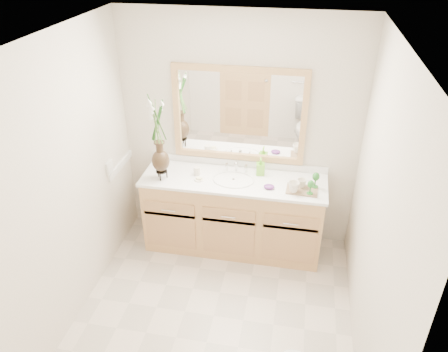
% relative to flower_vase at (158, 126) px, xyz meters
% --- Properties ---
extents(floor, '(2.60, 2.60, 0.00)m').
position_rel_flower_vase_xyz_m(floor, '(0.70, -0.90, -1.39)').
color(floor, '#B9AC9E').
rests_on(floor, ground).
extents(ceiling, '(2.40, 2.60, 0.02)m').
position_rel_flower_vase_xyz_m(ceiling, '(0.70, -0.90, 1.01)').
color(ceiling, white).
rests_on(ceiling, wall_back).
extents(wall_back, '(2.40, 0.02, 2.40)m').
position_rel_flower_vase_xyz_m(wall_back, '(0.70, 0.40, -0.19)').
color(wall_back, silver).
rests_on(wall_back, floor).
extents(wall_front, '(2.40, 0.02, 2.40)m').
position_rel_flower_vase_xyz_m(wall_front, '(0.70, -2.20, -0.19)').
color(wall_front, silver).
rests_on(wall_front, floor).
extents(wall_left, '(0.02, 2.60, 2.40)m').
position_rel_flower_vase_xyz_m(wall_left, '(-0.50, -0.90, -0.19)').
color(wall_left, silver).
rests_on(wall_left, floor).
extents(wall_right, '(0.02, 2.60, 2.40)m').
position_rel_flower_vase_xyz_m(wall_right, '(1.90, -0.90, -0.19)').
color(wall_right, silver).
rests_on(wall_right, floor).
extents(vanity, '(1.80, 0.55, 0.80)m').
position_rel_flower_vase_xyz_m(vanity, '(0.70, 0.12, -0.99)').
color(vanity, tan).
rests_on(vanity, floor).
extents(counter, '(1.84, 0.57, 0.03)m').
position_rel_flower_vase_xyz_m(counter, '(0.70, 0.12, -0.58)').
color(counter, white).
rests_on(counter, vanity).
extents(sink, '(0.38, 0.34, 0.23)m').
position_rel_flower_vase_xyz_m(sink, '(0.70, 0.10, -0.62)').
color(sink, white).
rests_on(sink, counter).
extents(mirror, '(1.32, 0.04, 0.97)m').
position_rel_flower_vase_xyz_m(mirror, '(0.70, 0.38, 0.01)').
color(mirror, white).
rests_on(mirror, wall_back).
extents(switch_plate, '(0.02, 0.12, 0.12)m').
position_rel_flower_vase_xyz_m(switch_plate, '(-0.48, -0.13, -0.41)').
color(switch_plate, white).
rests_on(switch_plate, wall_left).
extents(flower_vase, '(0.20, 0.20, 0.83)m').
position_rel_flower_vase_xyz_m(flower_vase, '(0.00, 0.00, 0.00)').
color(flower_vase, black).
rests_on(flower_vase, counter).
extents(tumbler, '(0.07, 0.07, 0.09)m').
position_rel_flower_vase_xyz_m(tumbler, '(0.33, 0.13, -0.52)').
color(tumbler, silver).
rests_on(tumbler, counter).
extents(soap_dish, '(0.09, 0.09, 0.03)m').
position_rel_flower_vase_xyz_m(soap_dish, '(0.37, 0.03, -0.55)').
color(soap_dish, silver).
rests_on(soap_dish, counter).
extents(soap_bottle, '(0.09, 0.09, 0.16)m').
position_rel_flower_vase_xyz_m(soap_bottle, '(0.95, 0.26, -0.48)').
color(soap_bottle, '#73CE30').
rests_on(soap_bottle, counter).
extents(purple_dish, '(0.13, 0.11, 0.04)m').
position_rel_flower_vase_xyz_m(purple_dish, '(1.07, 0.01, -0.54)').
color(purple_dish, '#622776').
rests_on(purple_dish, counter).
extents(tray, '(0.30, 0.21, 0.01)m').
position_rel_flower_vase_xyz_m(tray, '(1.38, 0.02, -0.56)').
color(tray, brown).
rests_on(tray, counter).
extents(mug_left, '(0.12, 0.12, 0.11)m').
position_rel_flower_vase_xyz_m(mug_left, '(1.30, -0.03, -0.50)').
color(mug_left, silver).
rests_on(mug_left, tray).
extents(mug_right, '(0.12, 0.12, 0.09)m').
position_rel_flower_vase_xyz_m(mug_right, '(1.37, 0.07, -0.50)').
color(mug_right, silver).
rests_on(mug_right, tray).
extents(goblet_front, '(0.06, 0.06, 0.14)m').
position_rel_flower_vase_xyz_m(goblet_front, '(1.45, -0.04, -0.45)').
color(goblet_front, '#267426').
rests_on(goblet_front, tray).
extents(goblet_back, '(0.07, 0.07, 0.15)m').
position_rel_flower_vase_xyz_m(goblet_back, '(1.50, 0.09, -0.44)').
color(goblet_back, '#267426').
rests_on(goblet_back, tray).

